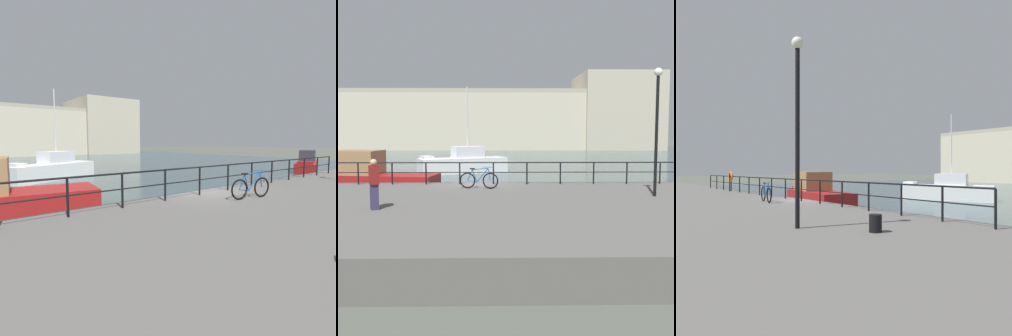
% 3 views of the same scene
% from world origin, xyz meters
% --- Properties ---
extents(ground_plane, '(240.00, 240.00, 0.00)m').
position_xyz_m(ground_plane, '(0.00, 0.00, 0.00)').
color(ground_plane, '#4C5147').
extents(water_basin, '(80.00, 60.00, 0.01)m').
position_xyz_m(water_basin, '(0.00, 30.20, 0.01)').
color(water_basin, '#33474C').
rests_on(water_basin, ground_plane).
extents(harbor_building, '(59.16, 17.28, 13.38)m').
position_xyz_m(harbor_building, '(5.90, 60.04, 5.32)').
color(harbor_building, '#C1B79E').
rests_on(harbor_building, ground_plane).
extents(moored_cabin_cruiser, '(7.05, 4.30, 2.14)m').
position_xyz_m(moored_cabin_cruiser, '(20.30, 5.14, 0.81)').
color(moored_cabin_cruiser, maroon).
rests_on(moored_cabin_cruiser, water_basin).
extents(moored_small_launch, '(7.48, 4.85, 7.14)m').
position_xyz_m(moored_small_launch, '(-1.83, 14.77, 0.85)').
color(moored_small_launch, white).
rests_on(moored_small_launch, water_basin).
extents(quay_railing, '(24.42, 0.07, 1.08)m').
position_xyz_m(quay_railing, '(-1.65, -0.75, 1.77)').
color(quay_railing, black).
rests_on(quay_railing, quay_promenade).
extents(parked_bicycle, '(1.75, 0.38, 0.98)m').
position_xyz_m(parked_bicycle, '(0.15, -2.30, 1.42)').
color(parked_bicycle, black).
rests_on(parked_bicycle, quay_promenade).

